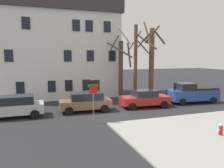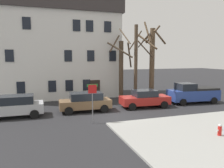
{
  "view_description": "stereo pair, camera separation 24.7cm",
  "coord_description": "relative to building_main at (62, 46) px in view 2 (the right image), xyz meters",
  "views": [
    {
      "loc": [
        -6.12,
        -16.32,
        4.69
      ],
      "look_at": [
        0.83,
        3.34,
        2.14
      ],
      "focal_mm": 35.67,
      "sensor_mm": 36.0,
      "label": 1
    },
    {
      "loc": [
        -5.88,
        -16.4,
        4.69
      ],
      "look_at": [
        0.83,
        3.34,
        2.14
      ],
      "focal_mm": 35.67,
      "sensor_mm": 36.0,
      "label": 2
    }
  ],
  "objects": [
    {
      "name": "ground_plane",
      "position": [
        2.95,
        -10.75,
        -5.93
      ],
      "size": [
        120.0,
        120.0,
        0.0
      ],
      "primitive_type": "plane",
      "color": "#262628"
    },
    {
      "name": "sidewalk_slab",
      "position": [
        7.33,
        -16.99,
        -5.87
      ],
      "size": [
        11.64,
        8.44,
        0.12
      ],
      "primitive_type": "cube",
      "color": "#999993",
      "rests_on": "ground_plane"
    },
    {
      "name": "building_main",
      "position": [
        0.0,
        0.0,
        0.0
      ],
      "size": [
        13.45,
        6.59,
        11.66
      ],
      "color": "white",
      "rests_on": "ground_plane"
    },
    {
      "name": "tree_bare_near",
      "position": [
        5.72,
        -4.77,
        -2.44
      ],
      "size": [
        3.18,
        3.12,
        7.08
      ],
      "color": "#4C3D2D",
      "rests_on": "ground_plane"
    },
    {
      "name": "tree_bare_mid",
      "position": [
        6.82,
        -6.13,
        -1.65
      ],
      "size": [
        3.17,
        3.04,
        7.94
      ],
      "color": "#4C3D2D",
      "rests_on": "ground_plane"
    },
    {
      "name": "tree_bare_far",
      "position": [
        9.17,
        -5.19,
        -1.55
      ],
      "size": [
        3.27,
        3.01,
        8.53
      ],
      "color": "brown",
      "rests_on": "ground_plane"
    },
    {
      "name": "car_silver_wagon",
      "position": [
        -4.65,
        -8.61,
        -5.05
      ],
      "size": [
        4.33,
        2.14,
        1.69
      ],
      "color": "#B7BABF",
      "rests_on": "ground_plane"
    },
    {
      "name": "car_brown_wagon",
      "position": [
        0.95,
        -8.61,
        -5.07
      ],
      "size": [
        4.44,
        2.1,
        1.65
      ],
      "color": "brown",
      "rests_on": "ground_plane"
    },
    {
      "name": "car_red_sedan",
      "position": [
        6.53,
        -8.8,
        -5.11
      ],
      "size": [
        4.65,
        2.32,
        1.62
      ],
      "color": "#AD231E",
      "rests_on": "ground_plane"
    },
    {
      "name": "pickup_truck_blue",
      "position": [
        12.08,
        -8.59,
        -4.94
      ],
      "size": [
        5.21,
        2.6,
        2.06
      ],
      "color": "#2D4799",
      "rests_on": "ground_plane"
    },
    {
      "name": "fire_hydrant",
      "position": [
        7.07,
        -17.29,
        -5.45
      ],
      "size": [
        0.42,
        0.22,
        0.69
      ],
      "color": "red",
      "rests_on": "sidewalk_slab"
    },
    {
      "name": "street_sign_pole",
      "position": [
        0.71,
        -12.15,
        -3.97
      ],
      "size": [
        0.76,
        0.07,
        2.79
      ],
      "color": "slate",
      "rests_on": "ground_plane"
    }
  ]
}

